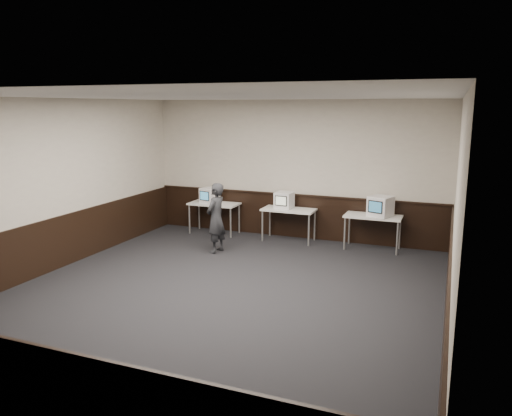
{
  "coord_description": "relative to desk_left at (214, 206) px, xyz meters",
  "views": [
    {
      "loc": [
        3.42,
        -7.03,
        3.05
      ],
      "look_at": [
        -0.01,
        1.6,
        1.15
      ],
      "focal_mm": 35.0,
      "sensor_mm": 36.0,
      "label": 1
    }
  ],
  "objects": [
    {
      "name": "floor",
      "position": [
        1.9,
        -3.6,
        -0.68
      ],
      "size": [
        8.0,
        8.0,
        0.0
      ],
      "primitive_type": "plane",
      "color": "black",
      "rests_on": "ground"
    },
    {
      "name": "ceiling",
      "position": [
        1.9,
        -3.6,
        2.52
      ],
      "size": [
        8.0,
        8.0,
        0.0
      ],
      "primitive_type": "plane",
      "rotation": [
        3.14,
        0.0,
        0.0
      ],
      "color": "white",
      "rests_on": "back_wall"
    },
    {
      "name": "back_wall",
      "position": [
        1.9,
        0.4,
        0.92
      ],
      "size": [
        7.0,
        0.0,
        7.0
      ],
      "primitive_type": "plane",
      "rotation": [
        1.57,
        0.0,
        0.0
      ],
      "color": "beige",
      "rests_on": "ground"
    },
    {
      "name": "front_wall",
      "position": [
        1.9,
        -7.6,
        0.92
      ],
      "size": [
        7.0,
        0.0,
        7.0
      ],
      "primitive_type": "plane",
      "rotation": [
        -1.57,
        0.0,
        0.0
      ],
      "color": "beige",
      "rests_on": "ground"
    },
    {
      "name": "left_wall",
      "position": [
        -1.6,
        -3.6,
        0.92
      ],
      "size": [
        0.0,
        8.0,
        8.0
      ],
      "primitive_type": "plane",
      "rotation": [
        1.57,
        0.0,
        1.57
      ],
      "color": "beige",
      "rests_on": "ground"
    },
    {
      "name": "right_wall",
      "position": [
        5.4,
        -3.6,
        0.92
      ],
      "size": [
        0.0,
        8.0,
        8.0
      ],
      "primitive_type": "plane",
      "rotation": [
        1.57,
        0.0,
        -1.57
      ],
      "color": "beige",
      "rests_on": "ground"
    },
    {
      "name": "wainscot_back",
      "position": [
        1.9,
        0.38,
        -0.18
      ],
      "size": [
        6.98,
        0.04,
        1.0
      ],
      "primitive_type": "cube",
      "color": "black",
      "rests_on": "back_wall"
    },
    {
      "name": "wainscot_front",
      "position": [
        1.9,
        -7.58,
        -0.18
      ],
      "size": [
        6.98,
        0.04,
        1.0
      ],
      "primitive_type": "cube",
      "color": "black",
      "rests_on": "front_wall"
    },
    {
      "name": "wainscot_left",
      "position": [
        -1.58,
        -3.6,
        -0.18
      ],
      "size": [
        0.04,
        7.98,
        1.0
      ],
      "primitive_type": "cube",
      "color": "black",
      "rests_on": "left_wall"
    },
    {
      "name": "wainscot_right",
      "position": [
        5.38,
        -3.6,
        -0.18
      ],
      "size": [
        0.04,
        7.98,
        1.0
      ],
      "primitive_type": "cube",
      "color": "black",
      "rests_on": "right_wall"
    },
    {
      "name": "wainscot_rail",
      "position": [
        1.9,
        0.36,
        0.34
      ],
      "size": [
        6.98,
        0.06,
        0.04
      ],
      "primitive_type": "cube",
      "color": "black",
      "rests_on": "wainscot_back"
    },
    {
      "name": "desk_left",
      "position": [
        0.0,
        0.0,
        0.0
      ],
      "size": [
        1.2,
        0.6,
        0.75
      ],
      "color": "silver",
      "rests_on": "ground"
    },
    {
      "name": "desk_center",
      "position": [
        1.9,
        0.0,
        0.0
      ],
      "size": [
        1.2,
        0.6,
        0.75
      ],
      "color": "silver",
      "rests_on": "ground"
    },
    {
      "name": "desk_right",
      "position": [
        3.8,
        0.0,
        0.0
      ],
      "size": [
        1.2,
        0.6,
        0.75
      ],
      "color": "silver",
      "rests_on": "ground"
    },
    {
      "name": "emac_left",
      "position": [
        -0.1,
        -0.04,
        0.26
      ],
      "size": [
        0.44,
        0.46,
        0.37
      ],
      "rotation": [
        0.0,
        0.0,
        -0.21
      ],
      "color": "white",
      "rests_on": "desk_left"
    },
    {
      "name": "emac_center",
      "position": [
        1.78,
        0.02,
        0.26
      ],
      "size": [
        0.4,
        0.43,
        0.38
      ],
      "rotation": [
        0.0,
        0.0,
        -0.05
      ],
      "color": "white",
      "rests_on": "desk_center"
    },
    {
      "name": "emac_right",
      "position": [
        3.95,
        -0.04,
        0.29
      ],
      "size": [
        0.57,
        0.58,
        0.44
      ],
      "rotation": [
        0.0,
        0.0,
        -0.35
      ],
      "color": "white",
      "rests_on": "desk_right"
    },
    {
      "name": "person",
      "position": [
        0.76,
        -1.44,
        0.06
      ],
      "size": [
        0.42,
        0.58,
        1.48
      ],
      "primitive_type": "imported",
      "rotation": [
        0.0,
        0.0,
        -1.69
      ],
      "color": "#25262A",
      "rests_on": "ground"
    }
  ]
}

